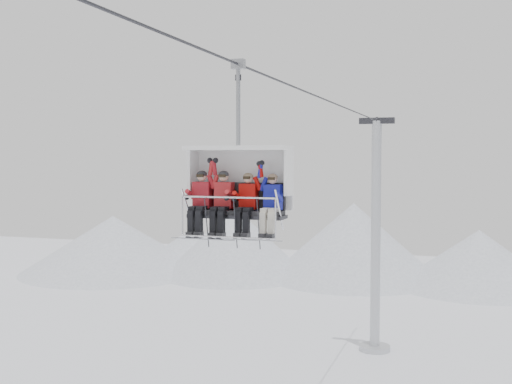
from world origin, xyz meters
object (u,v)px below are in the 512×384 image
(chairlift_carrier, at_px, (240,180))
(skier_center_left, at_px, (222,201))
(skier_far_right, at_px, (271,203))
(skier_center_right, at_px, (247,202))
(lift_tower_right, at_px, (376,252))
(skier_far_left, at_px, (201,200))

(chairlift_carrier, height_order, skier_center_left, chairlift_carrier)
(chairlift_carrier, distance_m, skier_far_right, 1.03)
(skier_center_right, bearing_deg, skier_far_right, -0.20)
(chairlift_carrier, bearing_deg, lift_tower_right, 90.00)
(skier_center_left, height_order, skier_far_right, skier_center_left)
(skier_far_right, bearing_deg, skier_center_left, 179.63)
(lift_tower_right, distance_m, skier_center_left, 23.88)
(skier_center_left, bearing_deg, skier_center_right, -0.53)
(chairlift_carrier, height_order, skier_far_left, chairlift_carrier)
(chairlift_carrier, relative_size, skier_far_left, 2.36)
(skier_far_right, bearing_deg, lift_tower_right, 92.06)
(skier_center_right, distance_m, skier_far_right, 0.57)
(chairlift_carrier, bearing_deg, skier_far_left, -160.47)
(lift_tower_right, bearing_deg, skier_far_right, -87.94)
(lift_tower_right, bearing_deg, chairlift_carrier, -90.00)
(chairlift_carrier, xyz_separation_m, skier_center_right, (0.27, -0.31, -0.49))
(skier_far_left, xyz_separation_m, skier_far_right, (1.70, -0.01, -0.03))
(chairlift_carrier, xyz_separation_m, skier_far_right, (0.85, -0.31, -0.49))
(chairlift_carrier, distance_m, skier_center_right, 0.64)
(skier_far_left, distance_m, skier_center_right, 1.13)
(skier_center_right, xyz_separation_m, skier_far_right, (0.57, -0.00, -0.01))
(chairlift_carrier, height_order, skier_center_right, chairlift_carrier)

